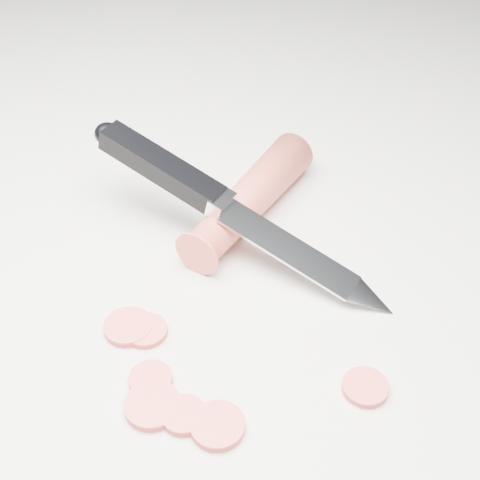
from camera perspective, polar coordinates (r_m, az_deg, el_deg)
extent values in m
plane|color=silver|center=(0.53, -4.15, -6.12)|extent=(2.40, 2.40, 0.00)
cylinder|color=#D34033|center=(0.60, 0.83, 3.58)|extent=(0.14, 0.15, 0.04)
cylinder|color=#F44B42|center=(0.49, -7.63, -11.68)|extent=(0.03, 0.03, 0.01)
cylinder|color=#F44B42|center=(0.48, -7.47, -13.82)|extent=(0.04, 0.04, 0.01)
cylinder|color=#F44B42|center=(0.52, -8.04, -7.67)|extent=(0.03, 0.03, 0.01)
cylinder|color=#F44B42|center=(0.47, -4.83, -14.69)|extent=(0.03, 0.03, 0.01)
cylinder|color=#F44B42|center=(0.49, 10.64, -12.25)|extent=(0.03, 0.03, 0.01)
cylinder|color=#F44B42|center=(0.52, -9.52, -7.33)|extent=(0.04, 0.04, 0.01)
cylinder|color=#F44B42|center=(0.46, -1.93, -15.56)|extent=(0.04, 0.04, 0.01)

